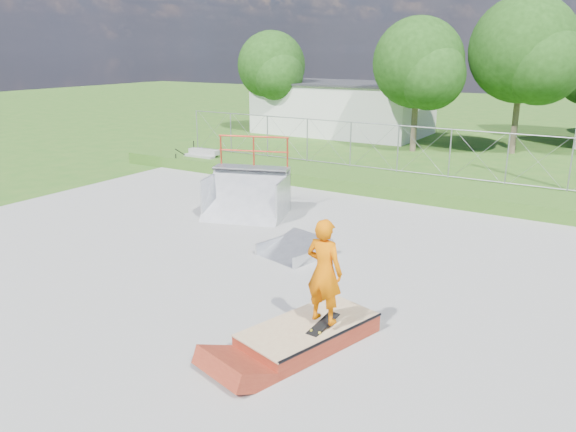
% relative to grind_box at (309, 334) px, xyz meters
% --- Properties ---
extents(ground, '(120.00, 120.00, 0.00)m').
position_rel_grind_box_xyz_m(ground, '(-3.19, 2.01, -0.19)').
color(ground, '#2C5F1B').
rests_on(ground, ground).
extents(concrete_pad, '(20.00, 16.00, 0.04)m').
position_rel_grind_box_xyz_m(concrete_pad, '(-3.19, 2.01, -0.17)').
color(concrete_pad, '#989895').
rests_on(concrete_pad, ground).
extents(grass_berm, '(24.00, 3.00, 0.50)m').
position_rel_grind_box_xyz_m(grass_berm, '(-3.19, 11.51, 0.06)').
color(grass_berm, '#2C5F1B').
rests_on(grass_berm, ground).
extents(grind_box, '(1.88, 2.77, 0.38)m').
position_rel_grind_box_xyz_m(grind_box, '(0.00, 0.00, 0.00)').
color(grind_box, maroon).
rests_on(grind_box, concrete_pad).
extents(quarter_pipe, '(2.93, 2.69, 2.41)m').
position_rel_grind_box_xyz_m(quarter_pipe, '(-5.57, 5.82, 1.02)').
color(quarter_pipe, '#ABAEB3').
rests_on(quarter_pipe, concrete_pad).
extents(flat_bank_ramp, '(1.71, 1.78, 0.43)m').
position_rel_grind_box_xyz_m(flat_bank_ramp, '(-2.49, 3.61, 0.02)').
color(flat_bank_ramp, '#ABAEB3').
rests_on(flat_bank_ramp, concrete_pad).
extents(skateboard, '(0.28, 0.81, 0.13)m').
position_rel_grind_box_xyz_m(skateboard, '(0.26, 0.05, 0.23)').
color(skateboard, black).
rests_on(skateboard, grind_box).
extents(skater, '(0.70, 0.48, 1.86)m').
position_rel_grind_box_xyz_m(skater, '(0.26, 0.05, 1.16)').
color(skater, '#E26600').
rests_on(skater, grind_box).
extents(concrete_stairs, '(1.50, 1.60, 0.80)m').
position_rel_grind_box_xyz_m(concrete_stairs, '(-11.69, 10.71, 0.21)').
color(concrete_stairs, '#989895').
rests_on(concrete_stairs, ground).
extents(chain_link_fence, '(20.00, 0.06, 1.80)m').
position_rel_grind_box_xyz_m(chain_link_fence, '(-3.19, 12.51, 1.21)').
color(chain_link_fence, gray).
rests_on(chain_link_fence, grass_berm).
extents(utility_building_flat, '(10.00, 6.00, 3.00)m').
position_rel_grind_box_xyz_m(utility_building_flat, '(-11.19, 24.01, 1.31)').
color(utility_building_flat, white).
rests_on(utility_building_flat, ground).
extents(tree_left_near, '(4.76, 4.48, 6.65)m').
position_rel_grind_box_xyz_m(tree_left_near, '(-4.94, 19.84, 4.05)').
color(tree_left_near, '#4F3F31').
rests_on(tree_left_near, ground).
extents(tree_center, '(5.44, 5.12, 7.60)m').
position_rel_grind_box_xyz_m(tree_center, '(-0.41, 21.82, 4.66)').
color(tree_center, '#4F3F31').
rests_on(tree_center, ground).
extents(tree_left_far, '(4.42, 4.16, 6.18)m').
position_rel_grind_box_xyz_m(tree_left_far, '(-14.96, 21.86, 3.75)').
color(tree_left_far, '#4F3F31').
rests_on(tree_left_far, ground).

